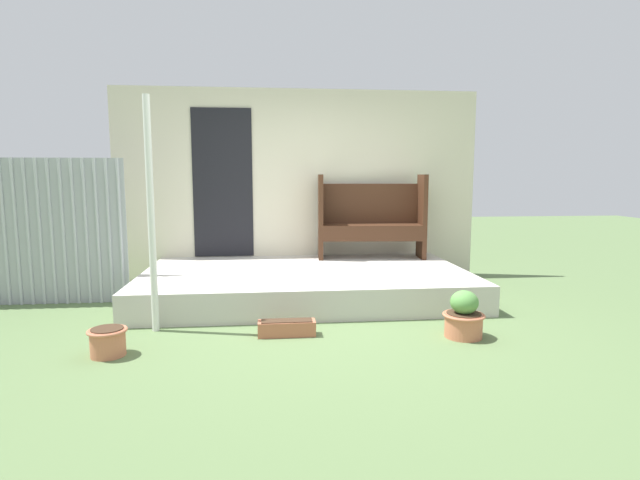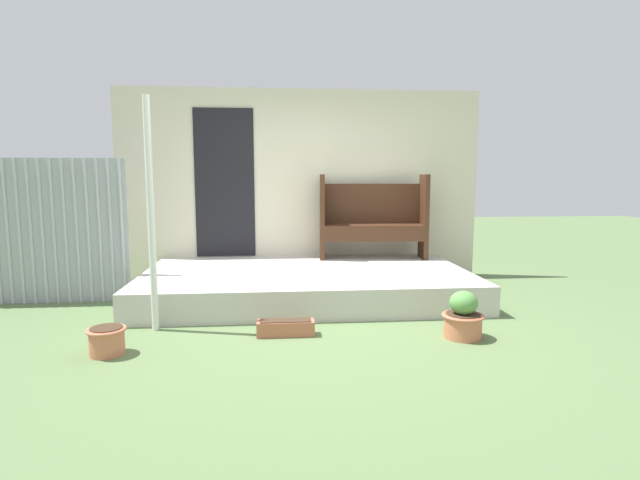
# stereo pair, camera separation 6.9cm
# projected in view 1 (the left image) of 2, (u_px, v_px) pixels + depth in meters

# --- Properties ---
(ground_plane) EXTENTS (24.00, 24.00, 0.00)m
(ground_plane) POSITION_uv_depth(u_px,v_px,m) (320.00, 323.00, 4.89)
(ground_plane) COLOR #5B7547
(porch_slab) EXTENTS (3.78, 2.20, 0.32)m
(porch_slab) POSITION_uv_depth(u_px,v_px,m) (306.00, 283.00, 5.94)
(porch_slab) COLOR beige
(porch_slab) RESTS_ON ground_plane
(house_wall) EXTENTS (4.98, 0.08, 2.60)m
(house_wall) POSITION_uv_depth(u_px,v_px,m) (296.00, 185.00, 6.90)
(house_wall) COLOR beige
(house_wall) RESTS_ON ground_plane
(fence_corrugated) EXTENTS (2.46, 0.05, 1.63)m
(fence_corrugated) POSITION_uv_depth(u_px,v_px,m) (11.00, 232.00, 5.48)
(fence_corrugated) COLOR #9EA3A8
(fence_corrugated) RESTS_ON ground_plane
(support_post) EXTENTS (0.06, 0.06, 2.14)m
(support_post) POSITION_uv_depth(u_px,v_px,m) (151.00, 216.00, 4.51)
(support_post) COLOR white
(support_post) RESTS_ON ground_plane
(bench) EXTENTS (1.46, 0.50, 1.13)m
(bench) POSITION_uv_depth(u_px,v_px,m) (371.00, 216.00, 6.75)
(bench) COLOR #422616
(bench) RESTS_ON porch_slab
(flower_pot_left) EXTENTS (0.31, 0.31, 0.23)m
(flower_pot_left) POSITION_uv_depth(u_px,v_px,m) (108.00, 341.00, 3.98)
(flower_pot_left) COLOR #C67251
(flower_pot_left) RESTS_ON ground_plane
(flower_pot_middle) EXTENTS (0.37, 0.37, 0.42)m
(flower_pot_middle) POSITION_uv_depth(u_px,v_px,m) (464.00, 317.00, 4.44)
(flower_pot_middle) COLOR #C67251
(flower_pot_middle) RESTS_ON ground_plane
(planter_box_rect) EXTENTS (0.52, 0.16, 0.14)m
(planter_box_rect) POSITION_uv_depth(u_px,v_px,m) (287.00, 328.00, 4.49)
(planter_box_rect) COLOR #B76647
(planter_box_rect) RESTS_ON ground_plane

